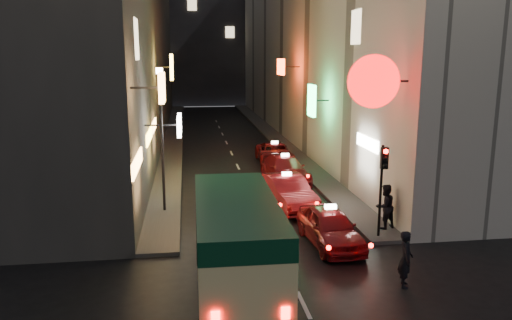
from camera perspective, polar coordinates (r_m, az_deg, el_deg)
name	(u,v)px	position (r m, az deg, el deg)	size (l,w,h in m)	color
building_left	(123,29)	(42.91, -14.94, 14.30)	(7.64, 52.00, 18.00)	#3A3735
building_right	(316,30)	(44.05, 6.90, 14.52)	(8.29, 52.00, 18.00)	#B3AEA4
building_far	(206,26)	(74.76, -5.73, 14.94)	(30.00, 10.00, 22.00)	#37373D
sidewalk_left	(174,137)	(43.14, -9.36, 2.62)	(1.50, 52.00, 0.15)	#44423F
sidewalk_right	(272,135)	(43.74, 1.85, 2.89)	(1.50, 52.00, 0.15)	#44423F
minibus	(236,234)	(14.68, -2.26, -8.43)	(2.38, 6.59, 2.83)	#F1E497
taxi_near	(330,224)	(18.67, 8.45, -7.25)	(2.43, 5.18, 1.77)	maroon
taxi_second	(287,189)	(22.95, 3.52, -3.33)	(3.13, 5.78, 1.92)	maroon
taxi_third	(285,167)	(27.70, 3.33, -0.79)	(2.57, 5.33, 1.81)	maroon
taxi_far	(275,152)	(32.38, 2.14, 0.94)	(2.06, 4.78, 1.68)	maroon
pedestrian_crossing	(406,255)	(15.90, 16.75, -10.39)	(0.65, 0.42, 1.98)	black
pedestrian_sidewalk	(385,204)	(20.33, 14.54, -4.84)	(0.76, 0.48, 2.03)	black
traffic_light	(383,172)	(18.94, 14.32, -1.29)	(0.26, 0.43, 3.50)	black
lamp_post	(162,130)	(21.84, -10.74, 3.35)	(0.28, 0.28, 6.22)	black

